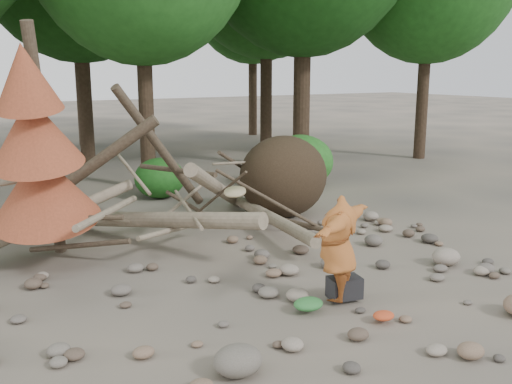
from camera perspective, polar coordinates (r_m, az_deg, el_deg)
ground at (r=9.17m, az=4.02°, el=-10.41°), size 120.00×120.00×0.00m
deadfall_pile at (r=13.37m, az=0.83°, el=1.11°), size 8.55×5.24×3.30m
dead_conifer at (r=10.54m, az=-21.01°, el=3.70°), size 2.06×2.16×4.35m
bush_mid at (r=16.06m, az=-9.61°, el=1.39°), size 1.40×1.40×1.12m
bush_right at (r=17.29m, az=4.44°, el=3.09°), size 2.00×2.00×1.60m
frisbee_thrower at (r=8.64m, az=8.21°, el=-5.61°), size 3.14×1.51×2.05m
backpack at (r=9.03m, az=8.82°, el=-9.76°), size 0.55×0.42×0.33m
cloth_green at (r=8.60m, az=5.25°, el=-11.39°), size 0.46×0.38×0.17m
cloth_orange at (r=8.46m, az=12.63°, el=-12.28°), size 0.32×0.27×0.12m
boulder_front_left at (r=6.96m, az=-1.83°, el=-16.49°), size 0.59×0.53×0.36m
boulder_mid_right at (r=11.06m, az=18.47°, el=-6.16°), size 0.53×0.48×0.32m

